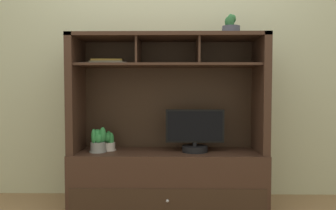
{
  "coord_description": "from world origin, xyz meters",
  "views": [
    {
      "loc": [
        0.04,
        -2.79,
        0.99
      ],
      "look_at": [
        0.0,
        0.0,
        0.84
      ],
      "focal_mm": 35.6,
      "sensor_mm": 36.0,
      "label": 1
    }
  ],
  "objects_px": {
    "tv_monitor": "(195,134)",
    "potted_orchid": "(108,142)",
    "potted_fern": "(98,141)",
    "potted_succulent": "(231,28)",
    "magazine_stack_left": "(108,63)",
    "media_console": "(168,154)"
  },
  "relations": [
    {
      "from": "tv_monitor",
      "to": "magazine_stack_left",
      "type": "bearing_deg",
      "value": 174.04
    },
    {
      "from": "media_console",
      "to": "potted_succulent",
      "type": "distance_m",
      "value": 1.18
    },
    {
      "from": "tv_monitor",
      "to": "magazine_stack_left",
      "type": "relative_size",
      "value": 1.14
    },
    {
      "from": "media_console",
      "to": "potted_succulent",
      "type": "height_order",
      "value": "potted_succulent"
    },
    {
      "from": "potted_succulent",
      "to": "potted_fern",
      "type": "bearing_deg",
      "value": -177.78
    },
    {
      "from": "tv_monitor",
      "to": "potted_fern",
      "type": "relative_size",
      "value": 2.34
    },
    {
      "from": "potted_fern",
      "to": "magazine_stack_left",
      "type": "relative_size",
      "value": 0.49
    },
    {
      "from": "potted_orchid",
      "to": "potted_succulent",
      "type": "distance_m",
      "value": 1.41
    },
    {
      "from": "tv_monitor",
      "to": "potted_orchid",
      "type": "xyz_separation_m",
      "value": [
        -0.74,
        0.06,
        -0.09
      ]
    },
    {
      "from": "media_console",
      "to": "potted_fern",
      "type": "height_order",
      "value": "media_console"
    },
    {
      "from": "tv_monitor",
      "to": "media_console",
      "type": "bearing_deg",
      "value": 170.12
    },
    {
      "from": "tv_monitor",
      "to": "potted_orchid",
      "type": "height_order",
      "value": "tv_monitor"
    },
    {
      "from": "potted_fern",
      "to": "potted_succulent",
      "type": "height_order",
      "value": "potted_succulent"
    },
    {
      "from": "tv_monitor",
      "to": "magazine_stack_left",
      "type": "distance_m",
      "value": 0.95
    },
    {
      "from": "media_console",
      "to": "magazine_stack_left",
      "type": "relative_size",
      "value": 3.76
    },
    {
      "from": "media_console",
      "to": "tv_monitor",
      "type": "xyz_separation_m",
      "value": [
        0.22,
        -0.04,
        0.18
      ]
    },
    {
      "from": "potted_fern",
      "to": "potted_succulent",
      "type": "bearing_deg",
      "value": 2.22
    },
    {
      "from": "media_console",
      "to": "magazine_stack_left",
      "type": "distance_m",
      "value": 0.93
    },
    {
      "from": "media_console",
      "to": "potted_fern",
      "type": "bearing_deg",
      "value": -174.05
    },
    {
      "from": "media_console",
      "to": "potted_succulent",
      "type": "bearing_deg",
      "value": -1.97
    },
    {
      "from": "potted_fern",
      "to": "potted_succulent",
      "type": "relative_size",
      "value": 1.23
    },
    {
      "from": "magazine_stack_left",
      "to": "potted_succulent",
      "type": "xyz_separation_m",
      "value": [
        1.04,
        -0.06,
        0.28
      ]
    }
  ]
}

